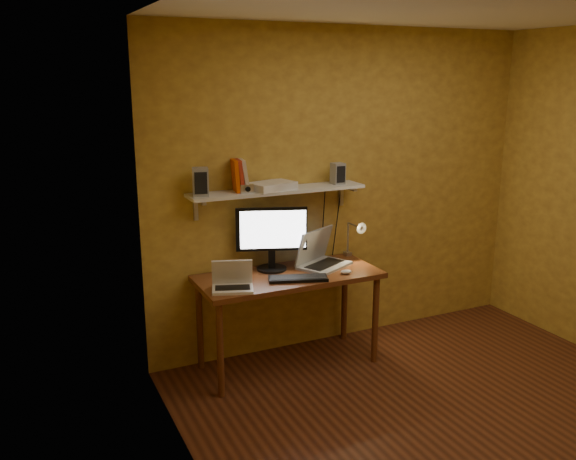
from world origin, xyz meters
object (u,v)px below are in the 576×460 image
monitor (272,235)px  shelf_camera (247,189)px  wall_shelf (278,191)px  router (272,186)px  desk (289,285)px  desk_lamp (355,234)px  netbook (232,281)px  keyboard (298,278)px  speaker_right (338,174)px  mouse (346,272)px  laptop (320,256)px  speaker_left (200,182)px

monitor → shelf_camera: size_ratio=4.97×
wall_shelf → monitor: size_ratio=2.67×
router → desk: bearing=-75.2°
desk_lamp → shelf_camera: bearing=179.3°
desk → desk_lamp: bearing=10.8°
router → netbook: bearing=-144.3°
desk → keyboard: size_ratio=3.22×
desk → speaker_right: (0.52, 0.19, 0.79)m
monitor → shelf_camera: bearing=-156.1°
mouse → router: size_ratio=0.26×
laptop → desk_lamp: desk_lamp is taller
shelf_camera → speaker_right: bearing=3.5°
wall_shelf → router: router is taller
netbook → desk: bearing=33.6°
speaker_left → shelf_camera: bearing=5.9°
monitor → desk_lamp: monitor is taller
laptop → mouse: 0.29m
netbook → speaker_right: speaker_right is taller
keyboard → laptop: bearing=57.4°
keyboard → desk_lamp: bearing=42.2°
laptop → mouse: size_ratio=5.60×
speaker_right → router: size_ratio=0.50×
shelf_camera → monitor: bearing=4.3°
speaker_left → netbook: bearing=-56.5°
speaker_right → laptop: bearing=-156.5°
monitor → speaker_left: 0.70m
mouse → router: 0.86m
laptop → shelf_camera: 0.83m
wall_shelf → speaker_left: speaker_left is taller
keyboard → desk_lamp: 0.74m
laptop → desk_lamp: (0.35, 0.04, 0.13)m
laptop → keyboard: bearing=-169.2°
keyboard → speaker_left: bearing=170.2°
speaker_right → shelf_camera: 0.80m
netbook → shelf_camera: size_ratio=3.19×
laptop → netbook: bearing=167.8°
netbook → shelf_camera: (0.23, 0.27, 0.60)m
wall_shelf → router: (-0.05, -0.00, 0.04)m
desk → keyboard: 0.18m
desk → shelf_camera: shelf_camera is taller
netbook → monitor: bearing=52.5°
speaker_left → speaker_right: (1.13, -0.00, -0.02)m
mouse → desk_lamp: desk_lamp is taller
keyboard → wall_shelf: bearing=110.0°
monitor → shelf_camera: (-0.20, -0.01, 0.38)m
speaker_left → mouse: bearing=-5.6°
laptop → mouse: (0.09, -0.27, -0.06)m
desk → speaker_left: bearing=162.9°
mouse → speaker_left: bearing=174.9°
monitor → router: bearing=81.3°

